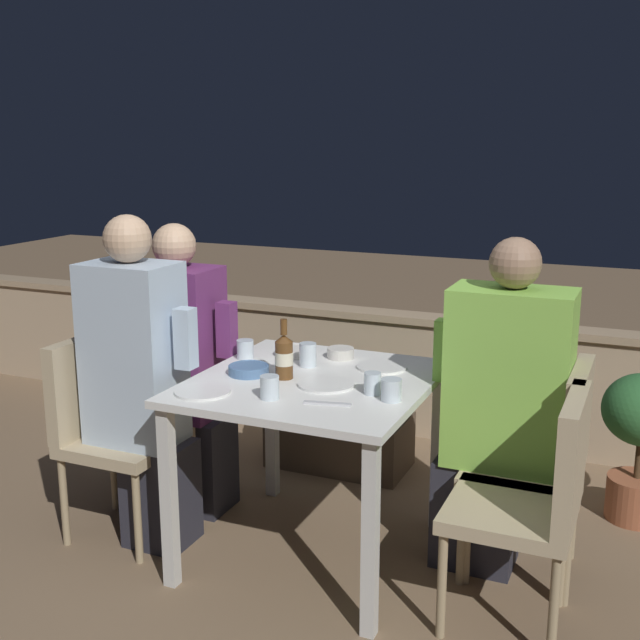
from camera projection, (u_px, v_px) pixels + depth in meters
ground_plane at (313, 552)px, 3.28m from camera, size 16.00×16.00×0.00m
parapet_wall at (418, 374)px, 4.52m from camera, size 9.00×0.18×0.69m
dining_table at (313, 402)px, 3.13m from camera, size 0.89×0.95×0.74m
planter_hedge at (340, 406)px, 4.08m from camera, size 0.70×0.47×0.56m
chair_left_near at (105, 417)px, 3.36m from camera, size 0.43×0.42×0.85m
person_blue_shirt at (141, 382)px, 3.24m from camera, size 0.47×0.26×1.37m
chair_left_far at (150, 393)px, 3.67m from camera, size 0.43×0.42×0.85m
person_purple_stripe at (185, 368)px, 3.56m from camera, size 0.47×0.26×1.30m
chair_right_near at (540, 490)px, 2.67m from camera, size 0.43×0.42×0.85m
chair_right_far at (549, 452)px, 2.99m from camera, size 0.43×0.42×0.85m
person_green_blouse at (499, 409)px, 3.04m from camera, size 0.51×0.26×1.31m
beer_bottle at (284, 356)px, 3.10m from camera, size 0.07×0.07×0.24m
plate_0 at (326, 384)px, 3.03m from camera, size 0.22×0.22×0.01m
plate_1 at (202, 391)px, 2.94m from camera, size 0.21×0.21×0.01m
plate_2 at (382, 367)px, 3.25m from camera, size 0.20×0.20×0.01m
bowl_0 at (249, 369)px, 3.17m from camera, size 0.16×0.16×0.04m
bowl_1 at (293, 351)px, 3.43m from camera, size 0.16×0.16×0.03m
bowl_2 at (341, 352)px, 3.39m from camera, size 0.11×0.11×0.04m
glass_cup_0 at (245, 349)px, 3.38m from camera, size 0.07×0.07×0.08m
glass_cup_1 at (270, 387)px, 2.87m from camera, size 0.07×0.07×0.09m
glass_cup_2 at (391, 390)px, 2.85m from camera, size 0.07×0.07×0.08m
glass_cup_3 at (372, 383)px, 2.92m from camera, size 0.06×0.06×0.08m
glass_cup_4 at (308, 355)px, 3.27m from camera, size 0.07×0.07×0.10m
fork_0 at (327, 404)px, 2.82m from camera, size 0.17×0.06×0.01m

